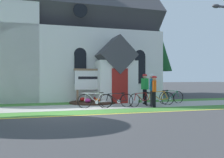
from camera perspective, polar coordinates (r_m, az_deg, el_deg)
ground at (r=15.26m, az=-11.66°, el=-5.51°), size 140.00×140.00×0.00m
sidewalk_slab at (r=13.31m, az=-5.15°, el=-6.32°), size 32.00×2.53×0.01m
grass_verge at (r=11.39m, az=-3.09°, el=-7.43°), size 32.00×1.43×0.01m
church_lawn at (r=15.31m, az=-6.74°, el=-5.47°), size 24.00×1.58×0.01m
curb_paint_stripe at (r=10.56m, az=-1.96°, el=-8.04°), size 28.00×0.16×0.01m
church_building at (r=20.93m, az=-10.62°, el=8.86°), size 12.24×12.21×12.81m
church_sign at (r=15.33m, az=-4.63°, el=-0.29°), size 2.21×0.18×2.10m
flower_bed at (r=15.18m, az=-4.40°, el=-5.24°), size 2.77×2.77×0.34m
bicycle_red at (r=14.45m, az=10.55°, el=-4.30°), size 1.76×0.47×0.85m
bicycle_silver at (r=13.50m, az=6.80°, el=-4.66°), size 1.66×0.59×0.80m
bicycle_blue at (r=15.34m, az=13.36°, el=-4.04°), size 1.80×0.34×0.84m
bicycle_orange at (r=12.73m, az=-3.91°, el=-4.93°), size 1.73×0.46×0.82m
bicycle_black at (r=13.22m, az=1.11°, el=-4.80°), size 1.76×0.31×0.77m
cyclist_in_red_jersey at (r=14.61m, az=7.48°, el=-1.66°), size 0.31×0.73×1.76m
cyclist_in_white_jersey at (r=13.57m, az=9.02°, el=-1.85°), size 0.44×0.66×1.74m
cyclist_in_blue_jersey at (r=13.21m, az=9.63°, el=-2.24°), size 0.42×0.60×1.64m
roadside_conifer at (r=24.14m, az=9.69°, el=8.16°), size 3.22×3.22×7.56m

